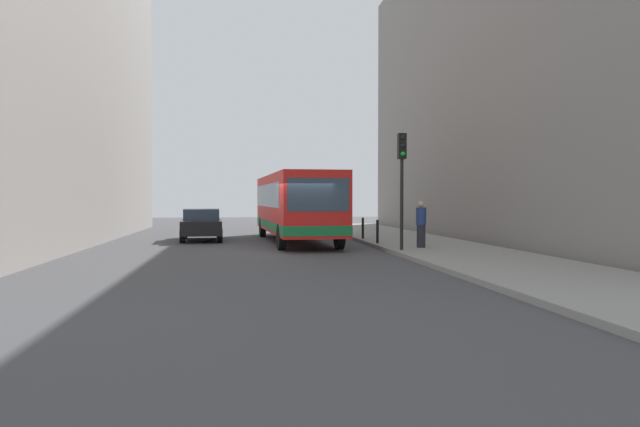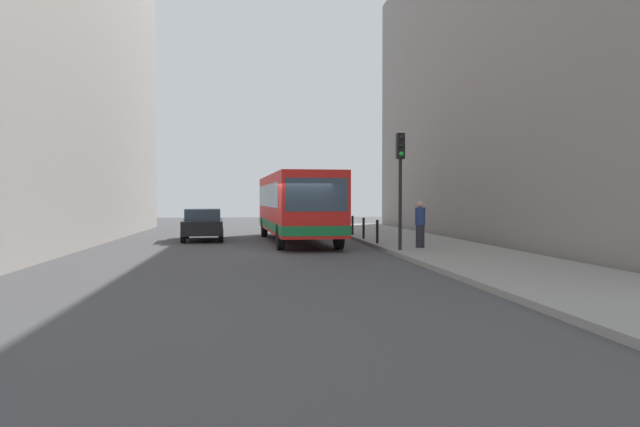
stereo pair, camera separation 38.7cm
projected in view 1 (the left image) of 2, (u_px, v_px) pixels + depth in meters
ground_plane at (297, 252)px, 21.41m from camera, size 80.00×80.00×0.00m
sidewalk at (437, 248)px, 22.17m from camera, size 4.40×40.00×0.15m
building_left at (5, 39)px, 23.52m from camera, size 7.00×32.00×16.88m
building_right at (535, 69)px, 26.79m from camera, size 7.00×32.00×15.88m
bus at (295, 204)px, 26.11m from camera, size 3.05×11.13×3.00m
car_beside_bus at (202, 224)px, 27.15m from camera, size 2.03×4.48×1.48m
traffic_light at (402, 169)px, 20.32m from camera, size 0.28×0.33×4.10m
bollard_near at (377, 231)px, 23.48m from camera, size 0.11×0.11×0.95m
bollard_mid at (363, 228)px, 26.22m from camera, size 0.11×0.11×0.95m
bollard_far at (351, 225)px, 28.95m from camera, size 0.11×0.11×0.95m
pedestrian_near_signal at (421, 224)px, 21.39m from camera, size 0.38×0.38×1.71m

